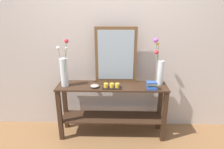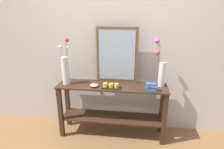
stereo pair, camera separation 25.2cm
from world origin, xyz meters
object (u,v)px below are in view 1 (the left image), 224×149
tall_vase_left (64,70)px  decorative_bowl (95,86)px  book_stack (152,86)px  console_table (112,104)px  candle_tray (112,86)px  vase_right (160,68)px  mirror_leaning (116,55)px

tall_vase_left → decorative_bowl: (0.40, -0.05, -0.20)m
tall_vase_left → book_stack: bearing=-4.8°
console_table → candle_tray: 0.32m
candle_tray → book_stack: size_ratio=1.74×
vase_right → book_stack: 0.28m
mirror_leaning → candle_tray: (-0.05, -0.25, -0.35)m
console_table → book_stack: book_stack is taller
vase_right → candle_tray: (-0.64, -0.16, -0.20)m
mirror_leaning → book_stack: bearing=-30.4°
vase_right → candle_tray: bearing=-166.1°
tall_vase_left → vase_right: (1.26, 0.09, 0.01)m
vase_right → candle_tray: size_ratio=2.57×
console_table → decorative_bowl: 0.38m
vase_right → candle_tray: 0.69m
tall_vase_left → book_stack: tall_vase_left is taller
vase_right → mirror_leaning: bearing=171.3°
console_table → mirror_leaning: bearing=72.1°
mirror_leaning → vase_right: size_ratio=1.21×
mirror_leaning → candle_tray: 0.43m
mirror_leaning → book_stack: (0.46, -0.27, -0.33)m
console_table → book_stack: 0.62m
candle_tray → decorative_bowl: bearing=173.9°
candle_tray → decorative_bowl: size_ratio=2.11×
vase_right → decorative_bowl: 0.90m
decorative_bowl → book_stack: 0.74m
candle_tray → book_stack: bearing=-2.8°
vase_right → candle_tray: vase_right is taller
decorative_bowl → book_stack: bearing=-3.8°
console_table → mirror_leaning: (0.05, 0.15, 0.66)m
vase_right → book_stack: size_ratio=4.46×
vase_right → decorative_bowl: (-0.86, -0.13, -0.21)m
decorative_bowl → mirror_leaning: bearing=39.3°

